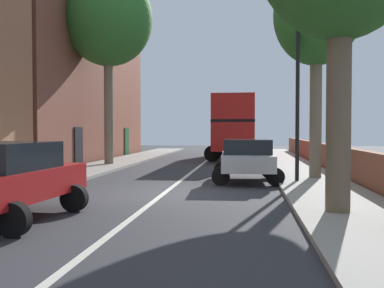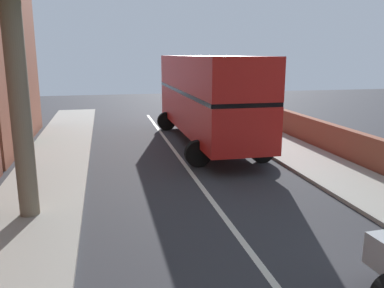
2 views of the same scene
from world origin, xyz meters
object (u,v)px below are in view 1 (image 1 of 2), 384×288
object	(u,v)px
street_tree_right_3	(317,17)
street_tree_left_2	(108,20)
parked_car_silver_right_0	(247,157)
double_decker_bus	(235,124)
lamppost_right	(298,78)
parked_car_red_left_2	(7,177)

from	to	relation	value
street_tree_right_3	street_tree_left_2	bearing A→B (deg)	150.15
parked_car_silver_right_0	street_tree_left_2	xyz separation A→B (m)	(-7.40, 6.53, 6.93)
double_decker_bus	street_tree_right_3	size ratio (longest dim) A/B	1.35
street_tree_left_2	street_tree_right_3	distance (m)	11.66
street_tree_left_2	lamppost_right	bearing A→B (deg)	-37.21
parked_car_silver_right_0	parked_car_red_left_2	xyz separation A→B (m)	(-5.01, -7.88, 0.04)
double_decker_bus	lamppost_right	distance (m)	14.77
parked_car_silver_right_0	street_tree_right_3	size ratio (longest dim) A/B	0.50
street_tree_right_3	double_decker_bus	bearing A→B (deg)	104.50
double_decker_bus	parked_car_red_left_2	world-z (taller)	double_decker_bus
double_decker_bus	street_tree_left_2	size ratio (longest dim) A/B	1.07
parked_car_red_left_2	street_tree_right_3	distance (m)	12.70
double_decker_bus	street_tree_left_2	bearing A→B (deg)	-131.39
double_decker_bus	street_tree_left_2	xyz separation A→B (m)	(-6.60, -7.49, 5.49)
street_tree_left_2	lamppost_right	size ratio (longest dim) A/B	1.63
parked_car_red_left_2	street_tree_right_3	world-z (taller)	street_tree_right_3
parked_car_silver_right_0	lamppost_right	xyz separation A→B (m)	(1.80, -0.45, 2.89)
street_tree_left_2	parked_car_red_left_2	bearing A→B (deg)	-80.57
street_tree_right_3	lamppost_right	world-z (taller)	street_tree_right_3
double_decker_bus	street_tree_right_3	world-z (taller)	street_tree_right_3
double_decker_bus	parked_car_silver_right_0	size ratio (longest dim) A/B	2.72
double_decker_bus	parked_car_red_left_2	xyz separation A→B (m)	(-4.20, -21.90, -1.41)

